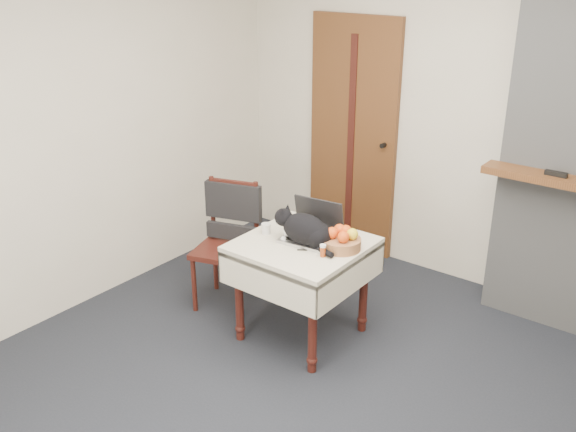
{
  "coord_description": "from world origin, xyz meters",
  "views": [
    {
      "loc": [
        1.55,
        -2.51,
        2.46
      ],
      "look_at": [
        -0.76,
        0.5,
        0.88
      ],
      "focal_mm": 40.0,
      "sensor_mm": 36.0,
      "label": 1
    }
  ],
  "objects_px": {
    "fruit_basket": "(342,240)",
    "cream_jar": "(266,229)",
    "side_table": "(302,258)",
    "pill_bottle": "(323,250)",
    "chair": "(230,226)",
    "laptop": "(313,230)",
    "door": "(353,138)",
    "cat": "(306,230)"
  },
  "relations": [
    {
      "from": "fruit_basket",
      "to": "laptop",
      "type": "bearing_deg",
      "value": 177.35
    },
    {
      "from": "door",
      "to": "laptop",
      "type": "relative_size",
      "value": 5.23
    },
    {
      "from": "fruit_basket",
      "to": "chair",
      "type": "xyz_separation_m",
      "value": [
        -0.98,
        0.02,
        -0.17
      ]
    },
    {
      "from": "side_table",
      "to": "fruit_basket",
      "type": "height_order",
      "value": "fruit_basket"
    },
    {
      "from": "side_table",
      "to": "cream_jar",
      "type": "relative_size",
      "value": 11.12
    },
    {
      "from": "cream_jar",
      "to": "chair",
      "type": "relative_size",
      "value": 0.08
    },
    {
      "from": "cat",
      "to": "chair",
      "type": "bearing_deg",
      "value": 166.38
    },
    {
      "from": "cat",
      "to": "chair",
      "type": "distance_m",
      "value": 0.8
    },
    {
      "from": "cat",
      "to": "cream_jar",
      "type": "xyz_separation_m",
      "value": [
        -0.32,
        -0.02,
        -0.07
      ]
    },
    {
      "from": "side_table",
      "to": "cat",
      "type": "height_order",
      "value": "cat"
    },
    {
      "from": "chair",
      "to": "laptop",
      "type": "bearing_deg",
      "value": -17.91
    },
    {
      "from": "door",
      "to": "pill_bottle",
      "type": "relative_size",
      "value": 24.85
    },
    {
      "from": "side_table",
      "to": "pill_bottle",
      "type": "bearing_deg",
      "value": -22.46
    },
    {
      "from": "cat",
      "to": "fruit_basket",
      "type": "relative_size",
      "value": 1.94
    },
    {
      "from": "fruit_basket",
      "to": "cream_jar",
      "type": "bearing_deg",
      "value": -168.39
    },
    {
      "from": "cat",
      "to": "pill_bottle",
      "type": "bearing_deg",
      "value": -28.8
    },
    {
      "from": "laptop",
      "to": "fruit_basket",
      "type": "bearing_deg",
      "value": -9.64
    },
    {
      "from": "cream_jar",
      "to": "fruit_basket",
      "type": "bearing_deg",
      "value": 11.61
    },
    {
      "from": "cream_jar",
      "to": "fruit_basket",
      "type": "distance_m",
      "value": 0.54
    },
    {
      "from": "side_table",
      "to": "chair",
      "type": "bearing_deg",
      "value": 172.95
    },
    {
      "from": "cream_jar",
      "to": "chair",
      "type": "distance_m",
      "value": 0.48
    },
    {
      "from": "side_table",
      "to": "cream_jar",
      "type": "xyz_separation_m",
      "value": [
        -0.28,
        -0.03,
        0.15
      ]
    },
    {
      "from": "door",
      "to": "side_table",
      "type": "relative_size",
      "value": 2.56
    },
    {
      "from": "cream_jar",
      "to": "pill_bottle",
      "type": "distance_m",
      "value": 0.5
    },
    {
      "from": "door",
      "to": "cream_jar",
      "type": "xyz_separation_m",
      "value": [
        0.24,
        -1.45,
        -0.26
      ]
    },
    {
      "from": "laptop",
      "to": "pill_bottle",
      "type": "distance_m",
      "value": 0.27
    },
    {
      "from": "door",
      "to": "pill_bottle",
      "type": "distance_m",
      "value": 1.71
    },
    {
      "from": "pill_bottle",
      "to": "chair",
      "type": "bearing_deg",
      "value": 169.15
    },
    {
      "from": "door",
      "to": "chair",
      "type": "bearing_deg",
      "value": -98.62
    },
    {
      "from": "side_table",
      "to": "cat",
      "type": "xyz_separation_m",
      "value": [
        0.04,
        -0.01,
        0.21
      ]
    },
    {
      "from": "door",
      "to": "pill_bottle",
      "type": "xyz_separation_m",
      "value": [
        0.75,
        -1.51,
        -0.26
      ]
    },
    {
      "from": "fruit_basket",
      "to": "chair",
      "type": "relative_size",
      "value": 0.27
    },
    {
      "from": "cream_jar",
      "to": "laptop",
      "type": "bearing_deg",
      "value": 21.83
    },
    {
      "from": "door",
      "to": "cream_jar",
      "type": "distance_m",
      "value": 1.5
    },
    {
      "from": "side_table",
      "to": "chair",
      "type": "xyz_separation_m",
      "value": [
        -0.72,
        0.09,
        0.01
      ]
    },
    {
      "from": "door",
      "to": "laptop",
      "type": "xyz_separation_m",
      "value": [
        0.54,
        -1.33,
        -0.24
      ]
    },
    {
      "from": "laptop",
      "to": "fruit_basket",
      "type": "height_order",
      "value": "laptop"
    },
    {
      "from": "pill_bottle",
      "to": "cat",
      "type": "bearing_deg",
      "value": 157.11
    },
    {
      "from": "laptop",
      "to": "pill_bottle",
      "type": "height_order",
      "value": "laptop"
    },
    {
      "from": "laptop",
      "to": "cream_jar",
      "type": "xyz_separation_m",
      "value": [
        -0.3,
        -0.12,
        -0.03
      ]
    },
    {
      "from": "door",
      "to": "cream_jar",
      "type": "relative_size",
      "value": 28.51
    },
    {
      "from": "chair",
      "to": "door",
      "type": "bearing_deg",
      "value": 63.81
    }
  ]
}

